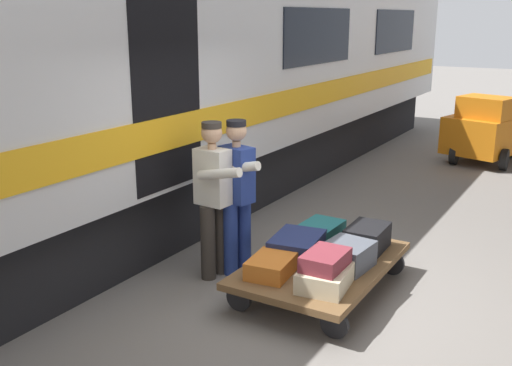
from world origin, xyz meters
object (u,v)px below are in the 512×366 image
(luggage_cart, at_px, (321,265))
(suitcase_black_hardshell, at_px, (367,238))
(porter_in_overalls, at_px, (236,191))
(suitcase_orange_carryall, at_px, (271,266))
(train_car, at_px, (67,77))
(suitcase_slate_roller, at_px, (347,255))
(baggage_tug, at_px, (487,130))
(porter_by_door, at_px, (214,195))
(suitcase_burgundy_valise, at_px, (325,260))
(suitcase_teal_softside, at_px, (319,232))
(suitcase_navy_fabric, at_px, (297,246))
(suitcase_cream_canvas, at_px, (325,278))

(luggage_cart, relative_size, suitcase_black_hardshell, 3.70)
(suitcase_black_hardshell, relative_size, porter_in_overalls, 0.31)
(suitcase_orange_carryall, bearing_deg, train_car, -5.01)
(suitcase_slate_roller, bearing_deg, train_car, 4.75)
(baggage_tug, bearing_deg, porter_by_door, 78.31)
(suitcase_burgundy_valise, xyz_separation_m, porter_by_door, (1.42, -0.28, 0.33))
(luggage_cart, xyz_separation_m, suitcase_slate_roller, (-0.28, 0.00, 0.17))
(suitcase_black_hardshell, bearing_deg, porter_by_door, 28.63)
(suitcase_teal_softside, height_order, suitcase_black_hardshell, suitcase_black_hardshell)
(suitcase_navy_fabric, bearing_deg, suitcase_black_hardshell, -135.96)
(train_car, distance_m, suitcase_burgundy_valise, 3.76)
(suitcase_orange_carryall, bearing_deg, luggage_cart, -117.34)
(luggage_cart, distance_m, suitcase_orange_carryall, 0.63)
(luggage_cart, distance_m, porter_in_overalls, 1.21)
(suitcase_black_hardshell, height_order, porter_by_door, porter_by_door)
(porter_in_overalls, relative_size, porter_by_door, 1.00)
(suitcase_cream_canvas, bearing_deg, suitcase_slate_roller, -90.00)
(suitcase_cream_canvas, relative_size, baggage_tug, 0.28)
(suitcase_teal_softside, height_order, porter_in_overalls, porter_in_overalls)
(porter_in_overalls, xyz_separation_m, porter_by_door, (0.12, 0.23, 0.00))
(baggage_tug, bearing_deg, suitcase_cream_canvas, 89.69)
(suitcase_navy_fabric, height_order, baggage_tug, baggage_tug)
(suitcase_teal_softside, relative_size, porter_in_overalls, 0.35)
(porter_in_overalls, height_order, baggage_tug, porter_in_overalls)
(suitcase_navy_fabric, relative_size, suitcase_cream_canvas, 1.17)
(suitcase_navy_fabric, height_order, suitcase_burgundy_valise, suitcase_burgundy_valise)
(suitcase_cream_canvas, height_order, baggage_tug, baggage_tug)
(suitcase_cream_canvas, xyz_separation_m, suitcase_burgundy_valise, (0.01, -0.02, 0.17))
(suitcase_navy_fabric, xyz_separation_m, porter_by_door, (0.87, 0.24, 0.48))
(suitcase_black_hardshell, relative_size, suitcase_navy_fabric, 0.85)
(suitcase_cream_canvas, bearing_deg, porter_in_overalls, -22.21)
(suitcase_orange_carryall, distance_m, suitcase_cream_canvas, 0.56)
(suitcase_teal_softside, xyz_separation_m, porter_by_door, (0.87, 0.78, 0.50))
(suitcase_black_hardshell, bearing_deg, train_car, 13.47)
(train_car, xyz_separation_m, luggage_cart, (-3.19, -0.29, -1.78))
(luggage_cart, xyz_separation_m, baggage_tug, (-0.32, -6.86, 0.34))
(porter_in_overalls, bearing_deg, baggage_tug, -101.14)
(train_car, bearing_deg, suitcase_cream_canvas, 175.80)
(luggage_cart, distance_m, suitcase_cream_canvas, 0.63)
(train_car, xyz_separation_m, porter_by_door, (-2.04, -0.05, -1.14))
(suitcase_teal_softside, xyz_separation_m, suitcase_cream_canvas, (-0.56, 1.08, 0.00))
(porter_in_overalls, relative_size, baggage_tug, 0.88)
(suitcase_cream_canvas, relative_size, suitcase_burgundy_valise, 1.10)
(baggage_tug, bearing_deg, suitcase_teal_softside, 84.57)
(suitcase_orange_carryall, distance_m, baggage_tug, 7.43)
(suitcase_navy_fabric, relative_size, porter_by_door, 0.37)
(suitcase_teal_softside, xyz_separation_m, suitcase_black_hardshell, (-0.56, 0.00, 0.04))
(suitcase_black_hardshell, distance_m, baggage_tug, 6.32)
(suitcase_orange_carryall, bearing_deg, suitcase_teal_softside, -90.00)
(luggage_cart, bearing_deg, porter_in_overalls, 0.36)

